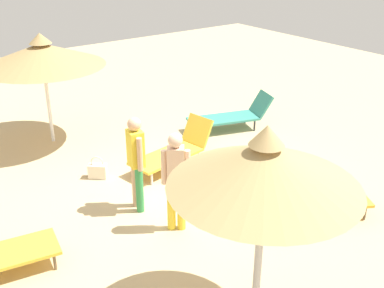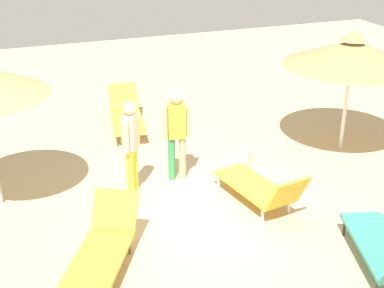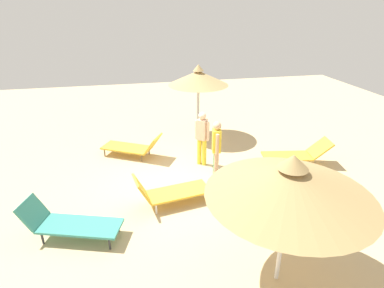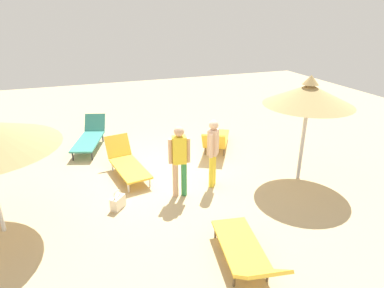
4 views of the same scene
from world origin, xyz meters
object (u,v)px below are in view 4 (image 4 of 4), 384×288
at_px(parasol_umbrella_near_right, 309,95).
at_px(lounge_chair_edge, 126,162).
at_px(person_standing_near_left, 179,157).
at_px(lounge_chair_far_left, 90,137).
at_px(lounge_chair_front, 246,253).
at_px(person_standing_center, 213,150).
at_px(handbag, 118,202).
at_px(lounge_chair_back, 216,139).

height_order(parasol_umbrella_near_right, lounge_chair_edge, parasol_umbrella_near_right).
bearing_deg(person_standing_near_left, lounge_chair_far_left, 115.38).
bearing_deg(lounge_chair_front, person_standing_center, 77.82).
bearing_deg(handbag, lounge_chair_back, 34.45).
distance_m(parasol_umbrella_near_right, person_standing_center, 2.53).
height_order(lounge_chair_front, handbag, lounge_chair_front).
bearing_deg(lounge_chair_edge, lounge_chair_far_left, 108.99).
height_order(lounge_chair_far_left, lounge_chair_edge, lounge_chair_edge).
xyz_separation_m(lounge_chair_front, person_standing_near_left, (-0.27, 2.61, 0.60)).
relative_size(parasol_umbrella_near_right, lounge_chair_edge, 1.38).
height_order(parasol_umbrella_near_right, lounge_chair_front, parasol_umbrella_near_right).
bearing_deg(parasol_umbrella_near_right, person_standing_near_left, 176.27).
bearing_deg(lounge_chair_edge, lounge_chair_front, -72.98).
bearing_deg(parasol_umbrella_near_right, handbag, 178.28).
distance_m(parasol_umbrella_near_right, lounge_chair_far_left, 6.36).
xyz_separation_m(lounge_chair_far_left, handbag, (0.30, -3.67, -0.20)).
xyz_separation_m(lounge_chair_far_left, lounge_chair_front, (1.98, -6.21, 0.00)).
relative_size(lounge_chair_far_left, person_standing_near_left, 1.25).
height_order(lounge_chair_edge, person_standing_near_left, person_standing_near_left).
relative_size(parasol_umbrella_near_right, handbag, 5.73).
bearing_deg(lounge_chair_back, parasol_umbrella_near_right, -62.38).
bearing_deg(lounge_chair_back, person_standing_near_left, -130.34).
xyz_separation_m(lounge_chair_back, handbag, (-3.24, -2.22, -0.18)).
relative_size(lounge_chair_front, lounge_chair_edge, 1.08).
distance_m(lounge_chair_edge, handbag, 1.58).
relative_size(lounge_chair_front, person_standing_center, 1.23).
relative_size(parasol_umbrella_near_right, lounge_chair_far_left, 1.25).
bearing_deg(person_standing_near_left, handbag, -177.32).
height_order(parasol_umbrella_near_right, lounge_chair_far_left, parasol_umbrella_near_right).
xyz_separation_m(lounge_chair_back, lounge_chair_front, (-1.56, -4.76, 0.02)).
relative_size(lounge_chair_edge, person_standing_near_left, 1.13).
bearing_deg(person_standing_center, parasol_umbrella_near_right, -9.91).
relative_size(lounge_chair_front, handbag, 4.49).
bearing_deg(lounge_chair_far_left, person_standing_center, -52.93).
relative_size(lounge_chair_back, person_standing_near_left, 1.19).
relative_size(lounge_chair_far_left, person_standing_center, 1.26).
bearing_deg(parasol_umbrella_near_right, lounge_chair_front, -139.22).
height_order(lounge_chair_back, handbag, lounge_chair_back).
bearing_deg(person_standing_near_left, person_standing_center, 11.76).
height_order(lounge_chair_front, person_standing_center, person_standing_center).
distance_m(lounge_chair_far_left, lounge_chair_edge, 2.29).
bearing_deg(person_standing_near_left, lounge_chair_back, 49.66).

